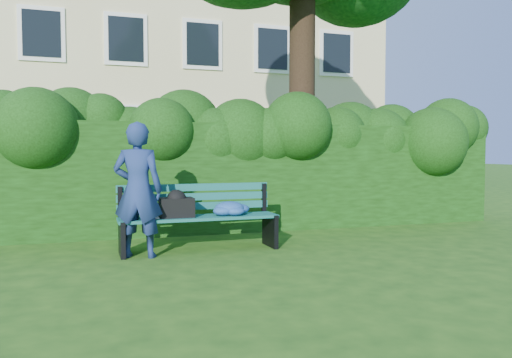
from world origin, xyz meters
name	(u,v)px	position (x,y,z in m)	size (l,w,h in m)	color
ground	(270,254)	(0.00, 0.00, 0.00)	(80.00, 80.00, 0.00)	#1E4814
apartment_building	(151,32)	(0.00, 13.99, 6.00)	(16.00, 8.08, 12.00)	#CEBF8A
hedge	(227,177)	(0.00, 2.20, 0.90)	(10.00, 1.00, 1.80)	black
park_bench	(201,213)	(-0.81, 0.53, 0.51)	(2.14, 0.60, 0.89)	#0F4D41
man_reading	(138,190)	(-1.65, 0.32, 0.85)	(0.62, 0.41, 1.71)	navy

